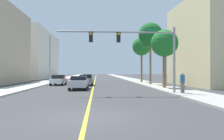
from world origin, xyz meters
TOP-DOWN VIEW (x-y plane):
  - ground at (0.00, 42.00)m, footprint 192.00×192.00m
  - sidewalk_left at (-8.32, 42.00)m, footprint 3.39×168.00m
  - sidewalk_right at (8.32, 42.00)m, footprint 3.39×168.00m
  - lane_marking_center at (0.00, 42.00)m, footprint 0.16×144.00m
  - building_left_far at (-18.63, 52.28)m, footprint 12.63×26.46m
  - traffic_signal_mast at (3.81, 8.80)m, footprint 9.98×0.36m
  - street_lamp at (-7.12, 26.36)m, footprint 0.56×0.28m
  - palm_near at (7.98, 14.58)m, footprint 3.03×3.03m
  - palm_mid at (7.98, 21.01)m, footprint 3.37×3.37m
  - palm_far at (8.04, 27.45)m, footprint 3.13×3.13m
  - car_silver at (-1.48, 14.42)m, footprint 1.91×4.33m
  - car_white at (-5.05, 22.26)m, footprint 1.85×4.07m
  - car_gray at (-1.06, 21.05)m, footprint 1.91×3.94m
  - car_red at (-1.40, 33.93)m, footprint 1.90×3.98m
  - pedestrian at (7.63, 8.55)m, footprint 0.38×0.38m

SIDE VIEW (x-z plane):
  - ground at x=0.00m, z-range 0.00..0.00m
  - lane_marking_center at x=0.00m, z-range 0.00..0.01m
  - sidewalk_left at x=-8.32m, z-range 0.00..0.15m
  - sidewalk_right at x=8.32m, z-range 0.00..0.15m
  - car_red at x=-1.40m, z-range 0.03..1.43m
  - car_white at x=-5.05m, z-range 0.02..1.45m
  - car_silver at x=-1.48m, z-range 0.04..1.48m
  - car_gray at x=-1.06m, z-range 0.03..1.53m
  - pedestrian at x=7.63m, z-range 0.15..1.87m
  - traffic_signal_mast at x=3.81m, z-range 1.47..7.03m
  - street_lamp at x=-7.12m, z-range 0.57..8.18m
  - palm_near at x=7.98m, z-range 1.79..8.26m
  - palm_far at x=8.04m, z-range 2.34..9.97m
  - building_left_far at x=-18.63m, z-range 0.00..12.61m
  - palm_mid at x=7.98m, z-range 2.74..11.42m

